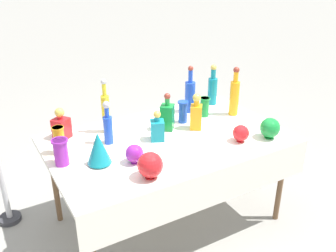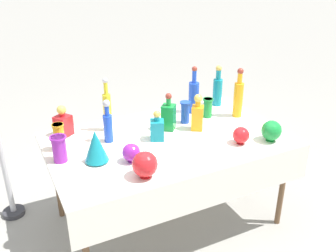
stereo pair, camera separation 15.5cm
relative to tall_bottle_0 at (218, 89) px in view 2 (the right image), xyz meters
name	(u,v)px [view 2 (the right image)]	position (x,y,z in m)	size (l,w,h in m)	color
ground_plane	(168,219)	(-0.69, -0.40, -0.91)	(40.00, 40.00, 0.00)	gray
display_table	(170,146)	(-0.69, -0.43, -0.21)	(1.77, 1.09, 0.76)	white
tall_bottle_0	(218,89)	(0.00, 0.00, 0.00)	(0.08, 0.08, 0.37)	teal
tall_bottle_1	(107,109)	(-1.05, -0.07, 0.02)	(0.06, 0.06, 0.43)	yellow
tall_bottle_2	(194,95)	(-0.28, -0.05, 0.00)	(0.09, 0.09, 0.41)	blue
tall_bottle_3	(238,97)	(0.01, -0.29, 0.02)	(0.08, 0.08, 0.42)	orange
tall_bottle_4	(108,124)	(-1.11, -0.25, -0.01)	(0.07, 0.07, 0.33)	blue
square_decanter_0	(198,114)	(-0.42, -0.36, -0.03)	(0.12, 0.12, 0.29)	orange
square_decanter_1	(157,128)	(-0.78, -0.38, -0.06)	(0.13, 0.13, 0.23)	teal
square_decanter_2	(169,116)	(-0.62, -0.26, -0.04)	(0.14, 0.14, 0.30)	#198C38
square_decanter_3	(63,123)	(-1.38, 0.00, -0.05)	(0.15, 0.15, 0.24)	red
slender_vase_0	(59,136)	(-1.46, -0.23, -0.05)	(0.08, 0.08, 0.20)	orange
slender_vase_1	(185,111)	(-0.45, -0.21, -0.05)	(0.09, 0.09, 0.18)	blue
slender_vase_2	(208,107)	(-0.22, -0.19, -0.06)	(0.09, 0.09, 0.16)	#198C38
slender_vase_3	(59,148)	(-1.49, -0.38, -0.05)	(0.11, 0.11, 0.18)	purple
fluted_vase_0	(96,146)	(-1.27, -0.50, -0.03)	(0.16, 0.16, 0.23)	teal
round_bowl_0	(271,131)	(-0.03, -0.77, -0.07)	(0.15, 0.15, 0.16)	#198C38
round_bowl_1	(131,153)	(-1.06, -0.60, -0.08)	(0.12, 0.12, 0.13)	purple
round_bowl_2	(145,164)	(-1.06, -0.81, -0.06)	(0.16, 0.16, 0.17)	red
round_bowl_3	(241,135)	(-0.26, -0.71, -0.08)	(0.12, 0.12, 0.13)	red
price_tag_left	(255,148)	(-0.24, -0.85, -0.13)	(0.06, 0.01, 0.04)	white
cardboard_box_behind_left	(140,139)	(-0.44, 0.80, -0.77)	(0.59, 0.52, 0.36)	tan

